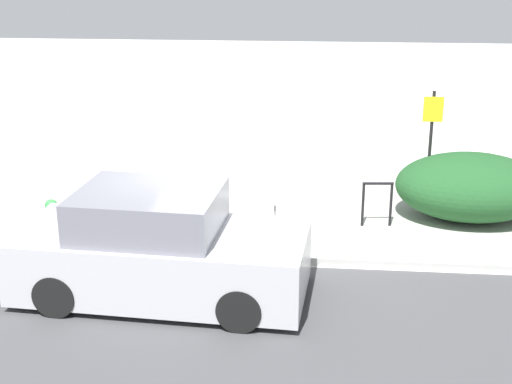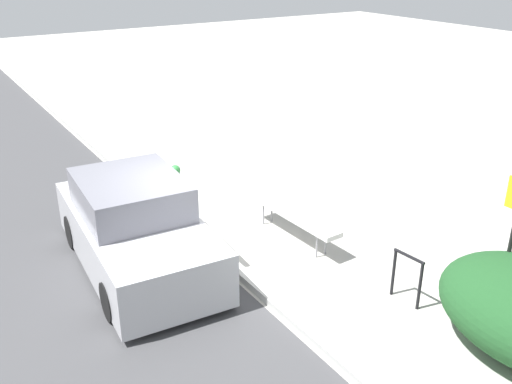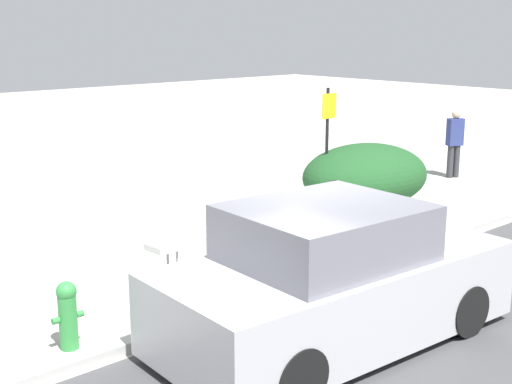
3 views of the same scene
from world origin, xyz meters
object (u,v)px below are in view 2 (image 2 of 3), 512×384
at_px(bike_rack, 407,273).
at_px(parked_car_near, 136,229).
at_px(sign_post, 512,233).
at_px(fire_hydrant, 176,181).
at_px(bench, 293,214).

relative_size(bike_rack, parked_car_near, 0.20).
relative_size(sign_post, fire_hydrant, 3.01).
relative_size(bike_rack, fire_hydrant, 1.08).
bearing_deg(fire_hydrant, bench, 19.96).
bearing_deg(bike_rack, sign_post, 42.59).
height_order(bike_rack, fire_hydrant, bike_rack).
height_order(bench, sign_post, sign_post).
bearing_deg(parked_car_near, bike_rack, 47.08).
bearing_deg(bike_rack, bench, -174.55).
height_order(sign_post, parked_car_near, sign_post).
bearing_deg(fire_hydrant, bike_rack, 13.27).
bearing_deg(sign_post, bike_rack, -137.41).
relative_size(fire_hydrant, parked_car_near, 0.18).
bearing_deg(fire_hydrant, sign_post, 18.79).
bearing_deg(sign_post, fire_hydrant, -161.21).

